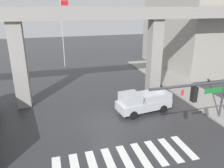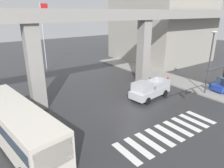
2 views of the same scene
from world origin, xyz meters
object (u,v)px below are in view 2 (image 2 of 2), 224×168
Objects in this scene: pickup_truck at (149,90)px; city_bus at (17,123)px; street_lamp_near_corner at (211,56)px; fire_hydrant at (168,80)px; flagpole at (44,34)px.

pickup_truck is 13.69m from city_bus.
street_lamp_near_corner reaches higher than fire_hydrant.
fire_hydrant is at bearing 20.71° from pickup_truck.
city_bus is at bearing 173.29° from street_lamp_near_corner.
flagpole is (8.11, 17.42, 4.31)m from city_bus.
fire_hydrant is at bearing -51.81° from flagpole.
flagpole is at bearing 65.03° from city_bus.
flagpole reaches higher than street_lamp_near_corner.
city_bus is at bearing -171.76° from fire_hydrant.
fire_hydrant is at bearing 8.24° from city_bus.
city_bus is 20.32m from street_lamp_near_corner.
city_bus reaches higher than fire_hydrant.
fire_hydrant is 19.38m from flagpole.
flagpole is (-11.47, 14.58, 5.60)m from fire_hydrant.
city_bus is at bearing -177.50° from pickup_truck.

